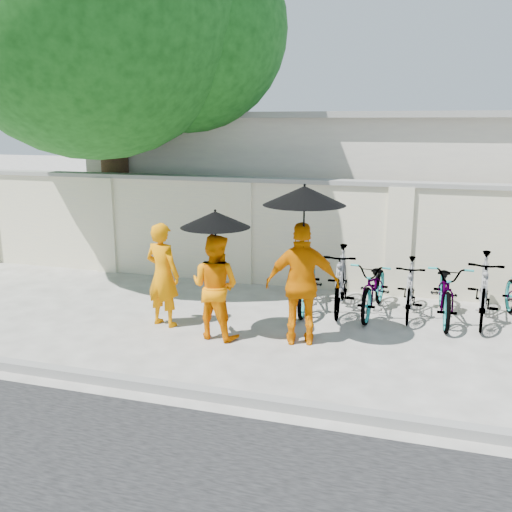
# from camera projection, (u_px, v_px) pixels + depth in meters

# --- Properties ---
(ground) EXTENTS (80.00, 80.00, 0.00)m
(ground) POSITION_uv_depth(u_px,v_px,m) (240.00, 344.00, 8.22)
(ground) COLOR #B9B5AB
(kerb) EXTENTS (40.00, 0.16, 0.12)m
(kerb) POSITION_uv_depth(u_px,v_px,m) (194.00, 392.00, 6.63)
(kerb) COLOR gray
(kerb) RESTS_ON ground
(compound_wall) EXTENTS (20.00, 0.30, 2.00)m
(compound_wall) POSITION_uv_depth(u_px,v_px,m) (344.00, 238.00, 10.69)
(compound_wall) COLOR beige
(compound_wall) RESTS_ON ground
(building_behind) EXTENTS (14.00, 6.00, 3.20)m
(building_behind) POSITION_uv_depth(u_px,v_px,m) (409.00, 186.00, 13.81)
(building_behind) COLOR beige
(building_behind) RESTS_ON ground
(shade_tree) EXTENTS (6.70, 6.20, 8.20)m
(shade_tree) POSITION_uv_depth(u_px,v_px,m) (106.00, 16.00, 10.86)
(shade_tree) COLOR brown
(shade_tree) RESTS_ON ground
(monk_left) EXTENTS (0.67, 0.52, 1.63)m
(monk_left) POSITION_uv_depth(u_px,v_px,m) (163.00, 275.00, 8.81)
(monk_left) COLOR orange
(monk_left) RESTS_ON ground
(monk_center) EXTENTS (0.84, 0.71, 1.56)m
(monk_center) POSITION_uv_depth(u_px,v_px,m) (215.00, 286.00, 8.32)
(monk_center) COLOR #FF8400
(monk_center) RESTS_ON ground
(parasol_center) EXTENTS (1.00, 1.00, 1.02)m
(parasol_center) POSITION_uv_depth(u_px,v_px,m) (215.00, 219.00, 8.00)
(parasol_center) COLOR black
(parasol_center) RESTS_ON ground
(monk_right) EXTENTS (1.11, 0.67, 1.77)m
(monk_right) POSITION_uv_depth(u_px,v_px,m) (302.00, 284.00, 8.05)
(monk_right) COLOR orange
(monk_right) RESTS_ON ground
(parasol_right) EXTENTS (1.13, 1.13, 1.28)m
(parasol_right) POSITION_uv_depth(u_px,v_px,m) (304.00, 196.00, 7.68)
(parasol_right) COLOR black
(parasol_right) RESTS_ON ground
(bike_0) EXTENTS (0.83, 1.97, 1.01)m
(bike_0) POSITION_uv_depth(u_px,v_px,m) (308.00, 279.00, 9.73)
(bike_0) COLOR #A3A3A3
(bike_0) RESTS_ON ground
(bike_1) EXTENTS (0.62, 1.83, 1.09)m
(bike_1) POSITION_uv_depth(u_px,v_px,m) (341.00, 280.00, 9.56)
(bike_1) COLOR #A3A3A3
(bike_1) RESTS_ON ground
(bike_2) EXTENTS (0.78, 1.84, 0.94)m
(bike_2) POSITION_uv_depth(u_px,v_px,m) (375.00, 286.00, 9.41)
(bike_2) COLOR #A3A3A3
(bike_2) RESTS_ON ground
(bike_3) EXTENTS (0.46, 1.58, 0.95)m
(bike_3) POSITION_uv_depth(u_px,v_px,m) (410.00, 288.00, 9.30)
(bike_3) COLOR #A3A3A3
(bike_3) RESTS_ON ground
(bike_4) EXTENTS (0.74, 1.91, 0.99)m
(bike_4) POSITION_uv_depth(u_px,v_px,m) (446.00, 290.00, 9.12)
(bike_4) COLOR #A3A3A3
(bike_4) RESTS_ON ground
(bike_5) EXTENTS (0.67, 1.86, 1.09)m
(bike_5) POSITION_uv_depth(u_px,v_px,m) (484.00, 288.00, 9.03)
(bike_5) COLOR #A3A3A3
(bike_5) RESTS_ON ground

